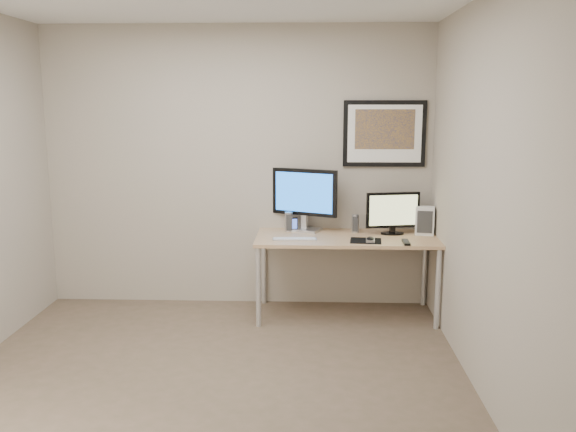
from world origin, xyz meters
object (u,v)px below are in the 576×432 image
at_px(fan_unit, 425,221).
at_px(speaker_left, 289,222).
at_px(monitor_tv, 393,212).
at_px(keyboard, 295,239).
at_px(framed_art, 384,133).
at_px(monitor_large, 304,197).
at_px(phone_dock, 294,224).
at_px(desk, 346,244).
at_px(speaker_right, 355,223).

bearing_deg(fan_unit, speaker_left, -173.27).
bearing_deg(monitor_tv, keyboard, -175.08).
xyz_separation_m(framed_art, monitor_large, (-0.73, -0.09, -0.57)).
xyz_separation_m(phone_dock, fan_unit, (1.18, -0.08, 0.06)).
bearing_deg(monitor_large, keyboard, -78.89).
height_order(desk, speaker_right, speaker_right).
bearing_deg(desk, monitor_large, 147.71).
bearing_deg(desk, phone_dock, 157.92).
distance_m(keyboard, fan_unit, 1.20).
xyz_separation_m(desk, monitor_large, (-0.38, 0.24, 0.38)).
bearing_deg(desk, fan_unit, 8.82).
xyz_separation_m(monitor_tv, speaker_left, (-0.94, 0.10, -0.12)).
distance_m(speaker_left, keyboard, 0.36).
xyz_separation_m(monitor_large, monitor_tv, (0.79, -0.13, -0.11)).
bearing_deg(framed_art, fan_unit, -31.88).
height_order(monitor_tv, fan_unit, monitor_tv).
relative_size(framed_art, phone_dock, 5.61).
bearing_deg(phone_dock, framed_art, -6.27).
distance_m(speaker_left, speaker_right, 0.61).
bearing_deg(phone_dock, desk, -38.19).
bearing_deg(desk, keyboard, -162.75).
relative_size(desk, monitor_large, 2.69).
distance_m(monitor_tv, speaker_right, 0.36).
relative_size(desk, speaker_right, 9.69).
distance_m(phone_dock, keyboard, 0.34).
height_order(monitor_large, phone_dock, monitor_large).
relative_size(speaker_right, phone_dock, 1.24).
xyz_separation_m(speaker_right, keyboard, (-0.55, -0.32, -0.08)).
xyz_separation_m(framed_art, fan_unit, (0.36, -0.22, -0.76)).
bearing_deg(phone_dock, fan_unit, -20.01).
distance_m(phone_dock, fan_unit, 1.18).
relative_size(monitor_large, speaker_right, 3.61).
height_order(phone_dock, keyboard, phone_dock).
bearing_deg(keyboard, phone_dock, 89.71).
bearing_deg(monitor_tv, desk, -176.78).
xyz_separation_m(monitor_large, keyboard, (-0.08, -0.38, -0.31)).
bearing_deg(framed_art, speaker_right, -149.55).
bearing_deg(fan_unit, desk, -160.26).
distance_m(monitor_tv, speaker_left, 0.95).
relative_size(monitor_tv, phone_dock, 3.63).
relative_size(monitor_large, phone_dock, 4.46).
xyz_separation_m(monitor_large, speaker_right, (0.47, -0.06, -0.24)).
xyz_separation_m(framed_art, speaker_right, (-0.26, -0.15, -0.81)).
relative_size(speaker_left, speaker_right, 1.09).
distance_m(desk, keyboard, 0.48).
xyz_separation_m(framed_art, monitor_tv, (0.07, -0.23, -0.69)).
bearing_deg(monitor_large, framed_art, 30.41).
bearing_deg(framed_art, desk, -136.54).
bearing_deg(phone_dock, speaker_right, -17.12).
height_order(speaker_right, fan_unit, fan_unit).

